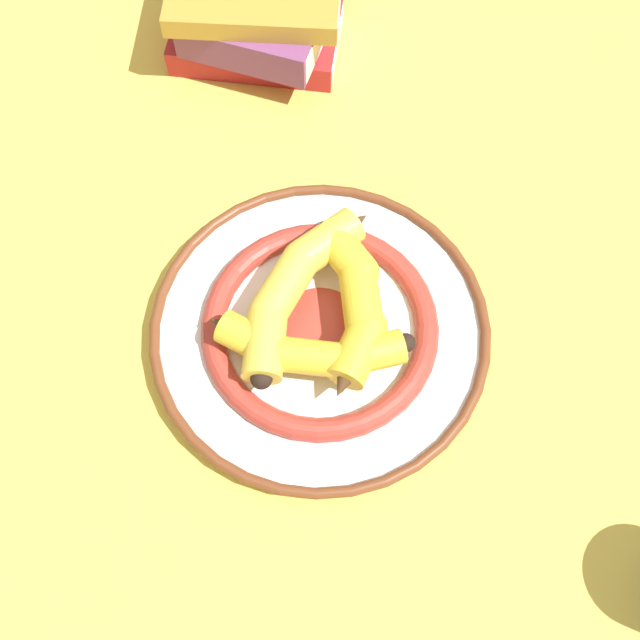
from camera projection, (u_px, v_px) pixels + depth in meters
ground_plane at (359, 323)px, 0.76m from camera, size 2.80×2.80×0.00m
decorative_bowl at (320, 329)px, 0.74m from camera, size 0.34×0.34×0.03m
banana_a at (306, 350)px, 0.69m from camera, size 0.16×0.13×0.03m
banana_b at (356, 304)px, 0.71m from camera, size 0.16×0.14×0.04m
banana_c at (295, 286)px, 0.72m from camera, size 0.10×0.21×0.04m
book_stack at (259, 14)px, 0.87m from camera, size 0.25×0.24×0.10m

